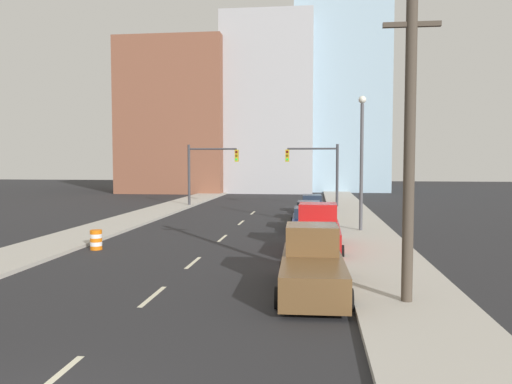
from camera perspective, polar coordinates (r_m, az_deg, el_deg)
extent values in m
cube|color=#ADA89E|center=(54.17, -7.09, -0.86)|extent=(3.46, 91.12, 0.17)
cube|color=#ADA89E|center=(52.68, 9.86, -1.01)|extent=(3.46, 91.12, 0.17)
cube|color=beige|center=(11.05, -22.27, -19.29)|extent=(0.16, 2.40, 0.01)
cube|color=beige|center=(16.30, -11.71, -11.59)|extent=(0.16, 2.40, 0.01)
cube|color=beige|center=(21.19, -7.19, -8.01)|extent=(0.16, 2.40, 0.01)
cube|color=beige|center=(27.59, -3.85, -5.28)|extent=(0.16, 2.40, 0.01)
cube|color=beige|center=(34.36, -1.72, -3.52)|extent=(0.16, 2.40, 0.01)
cube|color=beige|center=(40.79, -0.37, -2.40)|extent=(0.16, 2.40, 0.01)
cube|color=brown|center=(72.06, -8.44, 8.18)|extent=(14.00, 16.00, 20.17)
cube|color=#A8A8AD|center=(73.99, 1.84, 9.39)|extent=(12.00, 20.00, 23.50)
cube|color=#99B7CC|center=(77.93, 9.47, 10.07)|extent=(13.00, 20.00, 26.25)
cylinder|color=#38383D|center=(46.85, -7.66, 1.86)|extent=(0.24, 0.24, 5.75)
cylinder|color=#38383D|center=(46.33, -4.98, 4.93)|extent=(4.50, 0.16, 0.16)
cube|color=#B79319|center=(45.92, -2.22, 4.16)|extent=(0.34, 0.32, 1.10)
cylinder|color=#4C0C0C|center=(45.75, -2.26, 4.59)|extent=(0.22, 0.04, 0.22)
cylinder|color=#593F0C|center=(45.75, -2.26, 4.16)|extent=(0.22, 0.04, 0.22)
cylinder|color=#26E53F|center=(45.75, -2.26, 3.74)|extent=(0.22, 0.04, 0.22)
cylinder|color=#38383D|center=(45.42, 9.26, 1.80)|extent=(0.24, 0.24, 5.75)
cylinder|color=#38383D|center=(45.37, 6.44, 4.95)|extent=(4.50, 0.16, 0.16)
cube|color=#B79319|center=(45.43, 3.59, 4.16)|extent=(0.34, 0.32, 1.10)
cylinder|color=#4C0C0C|center=(45.26, 3.58, 4.60)|extent=(0.22, 0.04, 0.22)
cylinder|color=#593F0C|center=(45.26, 3.58, 4.17)|extent=(0.22, 0.04, 0.22)
cylinder|color=#26E53F|center=(45.25, 3.58, 3.74)|extent=(0.22, 0.04, 0.22)
cylinder|color=#473D33|center=(14.97, 17.12, 4.17)|extent=(0.32, 0.32, 8.89)
cube|color=#473D33|center=(15.46, 17.38, 17.80)|extent=(1.60, 0.14, 0.14)
cylinder|color=orange|center=(25.22, -17.79, -6.08)|extent=(0.56, 0.56, 0.19)
cylinder|color=white|center=(25.19, -17.80, -5.65)|extent=(0.56, 0.56, 0.19)
cylinder|color=orange|center=(25.16, -17.81, -5.22)|extent=(0.56, 0.56, 0.19)
cylinder|color=white|center=(25.13, -17.82, -4.80)|extent=(0.56, 0.56, 0.19)
cylinder|color=orange|center=(25.10, -17.82, -4.37)|extent=(0.56, 0.56, 0.19)
cylinder|color=#4C4C51|center=(29.92, 11.96, 2.63)|extent=(0.20, 0.20, 7.59)
sphere|color=white|center=(30.12, 12.06, 10.28)|extent=(0.44, 0.44, 0.44)
cube|color=brown|center=(16.32, 6.45, -9.13)|extent=(2.11, 5.85, 0.98)
cube|color=brown|center=(17.00, 6.41, -5.32)|extent=(1.76, 1.79, 0.95)
cylinder|color=black|center=(18.16, 3.10, -8.94)|extent=(0.24, 0.64, 0.63)
cylinder|color=black|center=(18.20, 9.53, -8.95)|extent=(0.24, 0.64, 0.63)
cylinder|color=black|center=(14.67, 2.57, -11.97)|extent=(0.24, 0.64, 0.63)
cylinder|color=black|center=(14.72, 10.61, -11.98)|extent=(0.24, 0.64, 0.63)
cube|color=red|center=(23.63, 7.05, -5.11)|extent=(2.14, 5.80, 1.03)
cube|color=red|center=(24.36, 7.09, -2.46)|extent=(1.82, 1.76, 0.99)
cylinder|color=black|center=(25.48, 4.71, -5.31)|extent=(0.23, 0.64, 0.63)
cylinder|color=black|center=(25.46, 9.47, -5.36)|extent=(0.23, 0.64, 0.63)
cylinder|color=black|center=(21.96, 4.22, -6.75)|extent=(0.23, 0.64, 0.63)
cylinder|color=black|center=(21.94, 9.75, -6.80)|extent=(0.23, 0.64, 0.63)
cube|color=#141E47|center=(30.75, 5.92, -3.45)|extent=(1.94, 4.83, 0.65)
cube|color=#1E2838|center=(30.68, 5.93, -2.30)|extent=(1.66, 2.19, 0.60)
cylinder|color=black|center=(32.25, 4.21, -3.45)|extent=(0.23, 0.62, 0.61)
cylinder|color=black|center=(32.27, 7.58, -3.47)|extent=(0.23, 0.62, 0.61)
cylinder|color=black|center=(29.31, 4.08, -4.16)|extent=(0.23, 0.62, 0.61)
cylinder|color=black|center=(29.33, 7.80, -4.18)|extent=(0.23, 0.62, 0.61)
cube|color=gold|center=(36.14, 6.02, -2.42)|extent=(1.82, 4.38, 0.60)
cube|color=#1E2838|center=(36.08, 6.03, -1.50)|extent=(1.58, 1.98, 0.57)
cylinder|color=black|center=(37.53, 4.67, -2.41)|extent=(0.23, 0.69, 0.68)
cylinder|color=black|center=(37.49, 7.47, -2.44)|extent=(0.23, 0.69, 0.68)
cylinder|color=black|center=(34.85, 4.45, -2.87)|extent=(0.23, 0.69, 0.68)
cylinder|color=black|center=(34.80, 7.48, -2.90)|extent=(0.23, 0.69, 0.68)
cube|color=navy|center=(41.18, 6.40, -1.65)|extent=(1.87, 4.44, 0.68)
cube|color=#1E2838|center=(41.12, 6.41, -0.75)|extent=(1.58, 2.02, 0.62)
cylinder|color=black|center=(42.54, 5.14, -1.73)|extent=(0.24, 0.66, 0.65)
cylinder|color=black|center=(42.58, 7.56, -1.74)|extent=(0.24, 0.66, 0.65)
cylinder|color=black|center=(39.83, 5.16, -2.09)|extent=(0.24, 0.66, 0.65)
cylinder|color=black|center=(39.88, 7.74, -2.11)|extent=(0.24, 0.66, 0.65)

